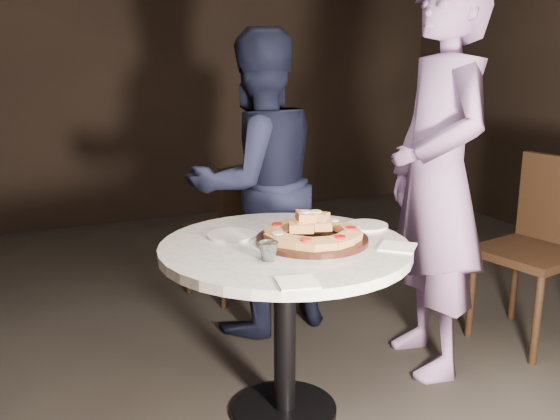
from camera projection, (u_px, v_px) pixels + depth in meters
name	position (u px, v px, depth m)	size (l,w,h in m)	color
floor	(318.00, 409.00, 2.72)	(7.00, 7.00, 0.00)	black
table	(285.00, 277.00, 2.54)	(1.30, 1.30, 0.76)	black
serving_board	(312.00, 240.00, 2.53)	(0.46, 0.46, 0.02)	black
focaccia_pile	(312.00, 230.00, 2.52)	(0.40, 0.41, 0.11)	#BC7E49
plate_left	(232.00, 235.00, 2.60)	(0.21, 0.21, 0.01)	white
plate_right	(367.00, 225.00, 2.75)	(0.19, 0.19, 0.01)	white
water_glass	(268.00, 251.00, 2.30)	(0.08, 0.08, 0.07)	silver
napkin_near	(297.00, 282.00, 2.08)	(0.13, 0.13, 0.01)	white
napkin_far	(398.00, 247.00, 2.46)	(0.14, 0.14, 0.01)	white
chair_far	(235.00, 220.00, 3.86)	(0.54, 0.55, 0.87)	black
chair_right	(542.00, 236.00, 3.30)	(0.56, 0.54, 0.98)	black
diner_navy	(257.00, 184.00, 3.36)	(0.80, 0.62, 1.64)	black
diner_teal	(437.00, 179.00, 2.90)	(0.68, 0.45, 1.88)	#866AA3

